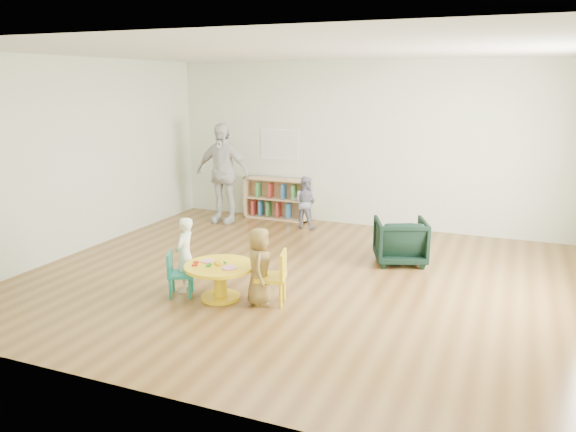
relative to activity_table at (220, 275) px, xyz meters
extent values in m
plane|color=brown|center=(0.66, 0.98, -0.28)|extent=(7.00, 7.00, 0.00)
cube|color=silver|center=(0.66, 0.98, 2.47)|extent=(7.00, 6.00, 0.10)
cube|color=beige|center=(0.66, 3.98, 1.12)|extent=(7.00, 0.10, 2.80)
cube|color=beige|center=(0.66, -2.02, 1.12)|extent=(7.00, 0.10, 2.80)
cube|color=beige|center=(-2.84, 0.98, 1.12)|extent=(0.10, 6.00, 2.80)
cylinder|color=yellow|center=(0.00, 0.00, -0.10)|extent=(0.15, 0.15, 0.37)
cylinder|color=yellow|center=(0.00, 0.00, -0.27)|extent=(0.46, 0.46, 0.04)
cylinder|color=yellow|center=(0.00, 0.00, 0.11)|extent=(0.82, 0.82, 0.04)
cylinder|color=pink|center=(-0.18, 0.05, 0.13)|extent=(0.15, 0.15, 0.02)
cylinder|color=pink|center=(0.16, -0.07, 0.13)|extent=(0.17, 0.17, 0.02)
cylinder|color=yellow|center=(-0.02, -0.02, 0.15)|extent=(0.12, 0.11, 0.04)
cylinder|color=#168122|center=(-0.08, -0.07, 0.15)|extent=(0.05, 0.05, 0.02)
cylinder|color=#168122|center=(0.05, 0.04, 0.15)|extent=(0.05, 0.05, 0.02)
cube|color=red|center=(-0.24, -0.14, 0.13)|extent=(0.06, 0.07, 0.02)
cube|color=orange|center=(-0.05, 0.03, 0.13)|extent=(0.06, 0.06, 0.02)
cube|color=#1750B1|center=(-0.05, 0.04, 0.13)|extent=(0.06, 0.06, 0.02)
cube|color=#168122|center=(-0.09, -0.11, 0.13)|extent=(0.06, 0.06, 0.02)
cube|color=red|center=(-0.28, -0.05, 0.13)|extent=(0.07, 0.06, 0.02)
cube|color=#188978|center=(-0.47, -0.09, -0.02)|extent=(0.37, 0.37, 0.04)
cube|color=#188978|center=(-0.58, -0.14, 0.12)|extent=(0.14, 0.27, 0.24)
cylinder|color=#188978|center=(-0.62, -0.03, -0.16)|extent=(0.03, 0.03, 0.24)
cylinder|color=#188978|center=(-0.53, -0.24, -0.16)|extent=(0.03, 0.03, 0.24)
cylinder|color=#188978|center=(-0.42, 0.06, -0.16)|extent=(0.03, 0.03, 0.24)
cylinder|color=#188978|center=(-0.32, -0.15, -0.16)|extent=(0.03, 0.03, 0.24)
cube|color=yellow|center=(0.60, 0.10, 0.02)|extent=(0.40, 0.40, 0.04)
cube|color=yellow|center=(0.74, 0.13, 0.19)|extent=(0.11, 0.33, 0.28)
cylinder|color=yellow|center=(0.76, 0.00, -0.14)|extent=(0.04, 0.04, 0.28)
cylinder|color=yellow|center=(0.69, 0.26, -0.14)|extent=(0.04, 0.04, 0.28)
cylinder|color=yellow|center=(0.50, -0.06, -0.14)|extent=(0.04, 0.04, 0.28)
cylinder|color=yellow|center=(0.44, 0.19, -0.14)|extent=(0.04, 0.04, 0.28)
cube|color=tan|center=(-1.53, 3.81, 0.09)|extent=(0.03, 0.30, 0.75)
cube|color=tan|center=(-0.36, 3.81, 0.09)|extent=(0.03, 0.30, 0.75)
cube|color=tan|center=(-0.94, 3.81, -0.27)|extent=(1.20, 0.30, 0.03)
cube|color=tan|center=(-0.94, 3.81, 0.45)|extent=(1.20, 0.30, 0.03)
cube|color=tan|center=(-0.94, 3.81, 0.09)|extent=(1.14, 0.28, 0.03)
cube|color=tan|center=(-0.94, 3.95, 0.09)|extent=(1.20, 0.02, 0.75)
cube|color=#BE3A32|center=(-1.39, 3.79, -0.10)|extent=(0.04, 0.18, 0.26)
cube|color=teal|center=(-1.24, 3.79, -0.10)|extent=(0.04, 0.18, 0.26)
cube|color=#46994D|center=(-1.09, 3.79, -0.10)|extent=(0.04, 0.18, 0.26)
cube|color=#BE3A32|center=(-0.89, 3.79, -0.10)|extent=(0.04, 0.18, 0.26)
cube|color=teal|center=(-0.69, 3.79, -0.10)|extent=(0.04, 0.18, 0.26)
cube|color=#46994D|center=(-1.29, 3.79, 0.24)|extent=(0.04, 0.18, 0.26)
cube|color=#BE3A32|center=(-1.04, 3.79, 0.24)|extent=(0.04, 0.18, 0.26)
cube|color=teal|center=(-0.79, 3.79, 0.24)|extent=(0.04, 0.18, 0.26)
cube|color=#46994D|center=(-0.59, 3.79, 0.24)|extent=(0.04, 0.18, 0.26)
cube|color=white|center=(-0.94, 3.97, 1.07)|extent=(0.74, 0.01, 0.54)
cube|color=#EE5632|center=(-0.94, 3.96, 1.07)|extent=(0.70, 0.00, 0.50)
imported|color=black|center=(1.66, 2.10, 0.03)|extent=(0.87, 0.88, 0.63)
imported|color=white|center=(-0.50, 0.06, 0.17)|extent=(0.25, 0.35, 0.90)
imported|color=gold|center=(0.49, 0.03, 0.16)|extent=(0.41, 0.50, 0.89)
imported|color=#191D40|center=(-0.24, 3.39, 0.16)|extent=(0.46, 0.37, 0.90)
imported|color=silver|center=(-1.74, 3.25, 0.60)|extent=(1.03, 0.43, 1.76)
camera|label=1|loc=(3.05, -5.36, 2.17)|focal=35.00mm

